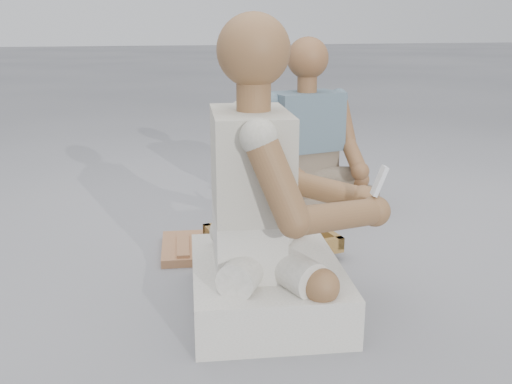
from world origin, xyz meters
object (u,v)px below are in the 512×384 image
object	(u,v)px
carved_panel	(223,246)
tool_tray	(271,240)
companion	(308,156)
craftsman	(265,216)

from	to	relation	value
carved_panel	tool_tray	bearing A→B (deg)	-24.34
tool_tray	companion	world-z (taller)	companion
carved_panel	tool_tray	distance (m)	0.22
companion	craftsman	bearing A→B (deg)	51.96
carved_panel	craftsman	distance (m)	0.66
carved_panel	companion	size ratio (longest dim) A/B	0.59
carved_panel	craftsman	size ratio (longest dim) A/B	0.53
tool_tray	companion	distance (m)	0.68
tool_tray	craftsman	bearing A→B (deg)	-110.61
carved_panel	companion	distance (m)	0.77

